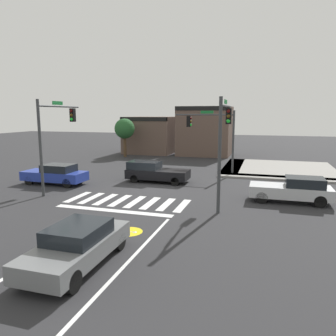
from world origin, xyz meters
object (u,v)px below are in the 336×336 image
traffic_signal_northeast (212,130)px  car_silver (293,190)px  traffic_signal_southwest (55,129)px  roadside_tree (125,129)px  car_black (154,172)px  car_gray (78,245)px  traffic_signal_southeast (224,133)px  car_blue (56,174)px

traffic_signal_northeast → car_silver: traffic_signal_northeast is taller
traffic_signal_southwest → roadside_tree: (-2.90, 17.34, -0.81)m
car_black → car_gray: car_black is taller
roadside_tree → car_silver: bearing=-41.6°
traffic_signal_northeast → traffic_signal_southeast: bearing=102.9°
traffic_signal_southeast → car_blue: (-12.50, 2.00, -3.37)m
roadside_tree → traffic_signal_northeast: bearing=-34.3°
traffic_signal_southwest → car_silver: (15.01, 1.44, -3.39)m
traffic_signal_southwest → car_silver: bearing=-84.5°
car_black → car_gray: (2.05, -13.88, -0.04)m
traffic_signal_southwest → car_gray: 12.29m
traffic_signal_southeast → traffic_signal_southwest: traffic_signal_southwest is taller
car_silver → traffic_signal_northeast: bearing=-52.0°
car_gray → roadside_tree: (-10.24, 26.58, 2.62)m
traffic_signal_northeast → car_gray: (-1.57, -18.52, -3.08)m
traffic_signal_northeast → car_gray: traffic_signal_northeast is taller
car_black → car_gray: bearing=-81.6°
traffic_signal_northeast → car_silver: (6.11, -7.83, -3.04)m
traffic_signal_southwest → car_silver: size_ratio=1.32×
car_black → car_gray: size_ratio=1.01×
traffic_signal_southwest → car_silver: traffic_signal_southwest is taller
traffic_signal_northeast → car_blue: traffic_signal_northeast is taller
car_black → car_silver: size_ratio=1.02×
car_blue → car_black: bearing=-155.8°
traffic_signal_northeast → roadside_tree: size_ratio=1.18×
car_black → car_silver: car_black is taller
car_black → roadside_tree: 15.32m
traffic_signal_northeast → car_blue: 13.18m
traffic_signal_northeast → car_silver: 10.39m
car_blue → car_silver: bearing=179.3°
car_gray → car_blue: size_ratio=0.98×
traffic_signal_northeast → traffic_signal_southwest: bearing=46.2°
traffic_signal_southwest → roadside_tree: 17.60m
traffic_signal_northeast → car_gray: size_ratio=1.17×
traffic_signal_northeast → car_black: bearing=52.0°
traffic_signal_southeast → roadside_tree: 22.58m
traffic_signal_southeast → traffic_signal_southwest: bearing=88.2°
traffic_signal_northeast → traffic_signal_southwest: 12.86m
car_gray → car_silver: car_silver is taller
traffic_signal_southwest → car_black: size_ratio=1.28×
traffic_signal_southwest → car_blue: (-1.39, 1.64, -3.40)m
traffic_signal_northeast → car_blue: size_ratio=1.15×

